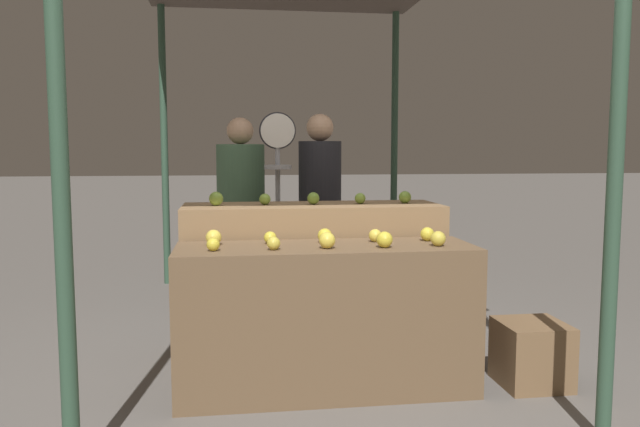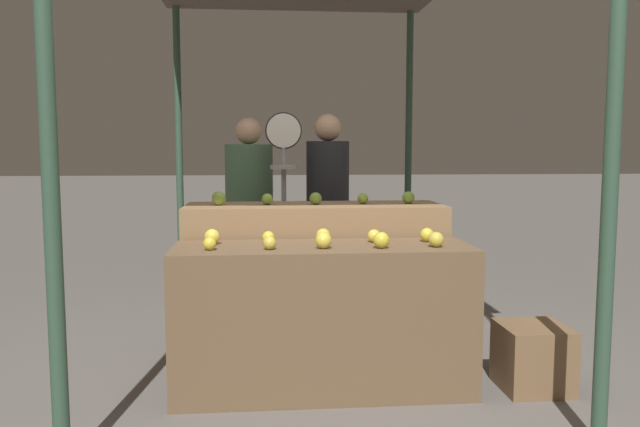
# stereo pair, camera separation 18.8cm
# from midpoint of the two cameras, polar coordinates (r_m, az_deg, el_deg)

# --- Properties ---
(ground_plane) EXTENTS (60.00, 60.00, 0.00)m
(ground_plane) POSITION_cam_midpoint_polar(r_m,az_deg,el_deg) (3.69, -0.99, -15.75)
(ground_plane) COLOR #66605B
(display_counter_front) EXTENTS (1.66, 0.55, 0.83)m
(display_counter_front) POSITION_cam_midpoint_polar(r_m,az_deg,el_deg) (3.56, -1.00, -9.56)
(display_counter_front) COLOR brown
(display_counter_front) RESTS_ON ground_plane
(display_counter_back) EXTENTS (1.66, 0.55, 1.01)m
(display_counter_back) POSITION_cam_midpoint_polar(r_m,az_deg,el_deg) (4.12, -2.02, -6.15)
(display_counter_back) COLOR olive
(display_counter_back) RESTS_ON ground_plane
(apple_front_0) EXTENTS (0.07, 0.07, 0.07)m
(apple_front_0) POSITION_cam_midpoint_polar(r_m,az_deg,el_deg) (3.35, -11.34, -2.80)
(apple_front_0) COLOR gold
(apple_front_0) RESTS_ON display_counter_front
(apple_front_1) EXTENTS (0.07, 0.07, 0.07)m
(apple_front_1) POSITION_cam_midpoint_polar(r_m,az_deg,el_deg) (3.34, -5.88, -2.74)
(apple_front_1) COLOR gold
(apple_front_1) RESTS_ON display_counter_front
(apple_front_2) EXTENTS (0.09, 0.09, 0.09)m
(apple_front_2) POSITION_cam_midpoint_polar(r_m,az_deg,el_deg) (3.37, -0.94, -2.48)
(apple_front_2) COLOR yellow
(apple_front_2) RESTS_ON display_counter_front
(apple_front_3) EXTENTS (0.09, 0.09, 0.09)m
(apple_front_3) POSITION_cam_midpoint_polar(r_m,az_deg,el_deg) (3.41, 4.35, -2.40)
(apple_front_3) COLOR gold
(apple_front_3) RESTS_ON display_counter_front
(apple_front_4) EXTENTS (0.08, 0.08, 0.08)m
(apple_front_4) POSITION_cam_midpoint_polar(r_m,az_deg,el_deg) (3.50, 9.24, -2.29)
(apple_front_4) COLOR gold
(apple_front_4) RESTS_ON display_counter_front
(apple_front_5) EXTENTS (0.09, 0.09, 0.09)m
(apple_front_5) POSITION_cam_midpoint_polar(r_m,az_deg,el_deg) (3.55, -11.21, -2.17)
(apple_front_5) COLOR yellow
(apple_front_5) RESTS_ON display_counter_front
(apple_front_6) EXTENTS (0.07, 0.07, 0.07)m
(apple_front_6) POSITION_cam_midpoint_polar(r_m,az_deg,el_deg) (3.55, -6.10, -2.22)
(apple_front_6) COLOR gold
(apple_front_6) RESTS_ON display_counter_front
(apple_front_7) EXTENTS (0.08, 0.08, 0.08)m
(apple_front_7) POSITION_cam_midpoint_polar(r_m,az_deg,el_deg) (3.58, -1.07, -2.03)
(apple_front_7) COLOR gold
(apple_front_7) RESTS_ON display_counter_front
(apple_front_8) EXTENTS (0.08, 0.08, 0.08)m
(apple_front_8) POSITION_cam_midpoint_polar(r_m,az_deg,el_deg) (3.62, 3.59, -2.02)
(apple_front_8) COLOR yellow
(apple_front_8) RESTS_ON display_counter_front
(apple_front_9) EXTENTS (0.08, 0.08, 0.08)m
(apple_front_9) POSITION_cam_midpoint_polar(r_m,az_deg,el_deg) (3.69, 8.35, -1.88)
(apple_front_9) COLOR gold
(apple_front_9) RESTS_ON display_counter_front
(apple_back_0) EXTENTS (0.09, 0.09, 0.09)m
(apple_back_0) POSITION_cam_midpoint_polar(r_m,az_deg,el_deg) (4.02, -10.81, 1.33)
(apple_back_0) COLOR #84AD3D
(apple_back_0) RESTS_ON display_counter_back
(apple_back_1) EXTENTS (0.07, 0.07, 0.07)m
(apple_back_1) POSITION_cam_midpoint_polar(r_m,az_deg,el_deg) (4.03, -6.40, 1.30)
(apple_back_1) COLOR #84AD3D
(apple_back_1) RESTS_ON display_counter_back
(apple_back_2) EXTENTS (0.08, 0.08, 0.08)m
(apple_back_2) POSITION_cam_midpoint_polar(r_m,az_deg,el_deg) (4.04, -1.95, 1.39)
(apple_back_2) COLOR #7AA338
(apple_back_2) RESTS_ON display_counter_back
(apple_back_3) EXTENTS (0.07, 0.07, 0.07)m
(apple_back_3) POSITION_cam_midpoint_polar(r_m,az_deg,el_deg) (4.09, 2.38, 1.39)
(apple_back_3) COLOR #84AD3D
(apple_back_3) RESTS_ON display_counter_back
(apple_back_4) EXTENTS (0.08, 0.08, 0.08)m
(apple_back_4) POSITION_cam_midpoint_polar(r_m,az_deg,el_deg) (4.15, 6.49, 1.49)
(apple_back_4) COLOR #7AA338
(apple_back_4) RESTS_ON display_counter_back
(produce_scale) EXTENTS (0.27, 0.20, 1.63)m
(produce_scale) POSITION_cam_midpoint_polar(r_m,az_deg,el_deg) (4.59, -5.05, 3.60)
(produce_scale) COLOR #99999E
(produce_scale) RESTS_ON ground_plane
(person_vendor_at_scale) EXTENTS (0.39, 0.39, 1.64)m
(person_vendor_at_scale) POSITION_cam_midpoint_polar(r_m,az_deg,el_deg) (4.98, -1.09, 1.13)
(person_vendor_at_scale) COLOR #2D2D38
(person_vendor_at_scale) RESTS_ON ground_plane
(person_customer_left) EXTENTS (0.49, 0.49, 1.61)m
(person_customer_left) POSITION_cam_midpoint_polar(r_m,az_deg,el_deg) (5.04, -8.30, 0.81)
(person_customer_left) COLOR #2D2D38
(person_customer_left) RESTS_ON ground_plane
(wooden_crate_side) EXTENTS (0.37, 0.37, 0.37)m
(wooden_crate_side) POSITION_cam_midpoint_polar(r_m,az_deg,el_deg) (3.86, 17.44, -12.14)
(wooden_crate_side) COLOR brown
(wooden_crate_side) RESTS_ON ground_plane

